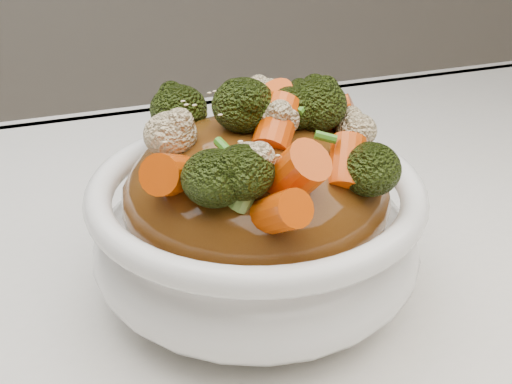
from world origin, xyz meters
name	(u,v)px	position (x,y,z in m)	size (l,w,h in m)	color
tablecloth	(336,348)	(0.00, 0.00, 0.73)	(1.20, 0.80, 0.04)	silver
bowl	(256,235)	(-0.04, 0.05, 0.79)	(0.21, 0.21, 0.08)	white
sauce_base	(256,196)	(-0.04, 0.05, 0.82)	(0.17, 0.17, 0.09)	#532D0E
carrots	(256,105)	(-0.04, 0.05, 0.88)	(0.17, 0.17, 0.05)	#D64907
broccoli	(256,107)	(-0.04, 0.05, 0.88)	(0.17, 0.17, 0.04)	black
cauliflower	(256,110)	(-0.04, 0.05, 0.88)	(0.17, 0.17, 0.04)	beige
scallions	(256,104)	(-0.04, 0.05, 0.88)	(0.13, 0.13, 0.02)	#36771B
sesame_seeds	(256,104)	(-0.04, 0.05, 0.88)	(0.15, 0.15, 0.01)	beige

